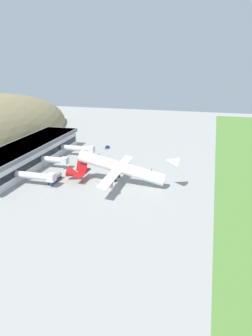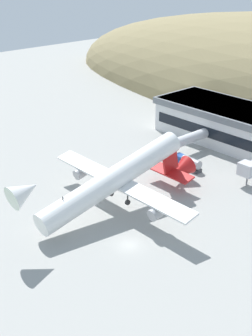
{
  "view_description": "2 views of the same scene",
  "coord_description": "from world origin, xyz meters",
  "px_view_note": "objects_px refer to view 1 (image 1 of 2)",
  "views": [
    {
      "loc": [
        -124.65,
        -26.27,
        47.28
      ],
      "look_at": [
        -9.83,
        4.26,
        6.51
      ],
      "focal_mm": 35.0,
      "sensor_mm": 36.0,
      "label": 1
    },
    {
      "loc": [
        50.79,
        -46.51,
        46.64
      ],
      "look_at": [
        -13.13,
        11.06,
        7.03
      ],
      "focal_mm": 50.0,
      "sensor_mm": 36.0,
      "label": 2
    }
  ],
  "objects_px": {
    "cargo_airplane": "(119,168)",
    "jetway_2": "(79,148)",
    "terminal_building": "(25,154)",
    "jetway_0": "(37,176)",
    "jetway_1": "(56,160)",
    "fuel_truck": "(55,178)",
    "service_car_2": "(90,152)",
    "service_car_0": "(81,163)",
    "traffic_cone_0": "(109,155)",
    "service_car_1": "(107,147)"
  },
  "relations": [
    {
      "from": "jetway_0",
      "to": "traffic_cone_0",
      "type": "distance_m",
      "value": 47.01
    },
    {
      "from": "terminal_building",
      "to": "service_car_2",
      "type": "height_order",
      "value": "terminal_building"
    },
    {
      "from": "cargo_airplane",
      "to": "service_car_0",
      "type": "xyz_separation_m",
      "value": [
        19.1,
        23.83,
        -6.02
      ]
    },
    {
      "from": "jetway_1",
      "to": "fuel_truck",
      "type": "relative_size",
      "value": 1.57
    },
    {
      "from": "fuel_truck",
      "to": "service_car_1",
      "type": "bearing_deg",
      "value": -5.36
    },
    {
      "from": "cargo_airplane",
      "to": "service_car_1",
      "type": "xyz_separation_m",
      "value": [
        48.39,
        20.49,
        -6.03
      ]
    },
    {
      "from": "service_car_2",
      "to": "service_car_1",
      "type": "bearing_deg",
      "value": -28.12
    },
    {
      "from": "jetway_1",
      "to": "service_car_1",
      "type": "distance_m",
      "value": 39.19
    },
    {
      "from": "terminal_building",
      "to": "jetway_1",
      "type": "height_order",
      "value": "terminal_building"
    },
    {
      "from": "jetway_1",
      "to": "jetway_2",
      "type": "bearing_deg",
      "value": -7.21
    },
    {
      "from": "service_car_1",
      "to": "traffic_cone_0",
      "type": "distance_m",
      "value": 14.11
    },
    {
      "from": "cargo_airplane",
      "to": "fuel_truck",
      "type": "xyz_separation_m",
      "value": [
        -3.57,
        25.37,
        -5.17
      ]
    },
    {
      "from": "cargo_airplane",
      "to": "service_car_0",
      "type": "distance_m",
      "value": 31.13
    },
    {
      "from": "terminal_building",
      "to": "service_car_2",
      "type": "bearing_deg",
      "value": -38.06
    },
    {
      "from": "jetway_2",
      "to": "traffic_cone_0",
      "type": "xyz_separation_m",
      "value": [
        3.98,
        -13.81,
        -3.71
      ]
    },
    {
      "from": "jetway_0",
      "to": "service_car_2",
      "type": "relative_size",
      "value": 3.61
    },
    {
      "from": "cargo_airplane",
      "to": "fuel_truck",
      "type": "bearing_deg",
      "value": 98.01
    },
    {
      "from": "service_car_1",
      "to": "fuel_truck",
      "type": "xyz_separation_m",
      "value": [
        -51.96,
        4.88,
        0.86
      ]
    },
    {
      "from": "jetway_1",
      "to": "service_car_0",
      "type": "xyz_separation_m",
      "value": [
        8.05,
        -8.05,
        -3.39
      ]
    },
    {
      "from": "jetway_1",
      "to": "service_car_0",
      "type": "bearing_deg",
      "value": -44.98
    },
    {
      "from": "jetway_0",
      "to": "traffic_cone_0",
      "type": "height_order",
      "value": "jetway_0"
    },
    {
      "from": "jetway_2",
      "to": "service_car_0",
      "type": "relative_size",
      "value": 4.51
    },
    {
      "from": "jetway_0",
      "to": "service_car_1",
      "type": "height_order",
      "value": "jetway_0"
    },
    {
      "from": "jetway_2",
      "to": "fuel_truck",
      "type": "height_order",
      "value": "jetway_2"
    },
    {
      "from": "jetway_1",
      "to": "traffic_cone_0",
      "type": "xyz_separation_m",
      "value": [
        24.14,
        -16.36,
        -3.71
      ]
    },
    {
      "from": "jetway_1",
      "to": "traffic_cone_0",
      "type": "height_order",
      "value": "jetway_1"
    },
    {
      "from": "jetway_2",
      "to": "service_car_2",
      "type": "distance_m",
      "value": 7.69
    },
    {
      "from": "terminal_building",
      "to": "service_car_0",
      "type": "bearing_deg",
      "value": -70.64
    },
    {
      "from": "terminal_building",
      "to": "service_car_0",
      "type": "relative_size",
      "value": 20.67
    },
    {
      "from": "terminal_building",
      "to": "service_car_0",
      "type": "height_order",
      "value": "terminal_building"
    },
    {
      "from": "terminal_building",
      "to": "fuel_truck",
      "type": "height_order",
      "value": "terminal_building"
    },
    {
      "from": "terminal_building",
      "to": "jetway_0",
      "type": "bearing_deg",
      "value": -139.53
    },
    {
      "from": "service_car_1",
      "to": "jetway_0",
      "type": "bearing_deg",
      "value": 170.95
    },
    {
      "from": "jetway_1",
      "to": "service_car_1",
      "type": "bearing_deg",
      "value": -16.96
    },
    {
      "from": "service_car_2",
      "to": "traffic_cone_0",
      "type": "height_order",
      "value": "service_car_2"
    },
    {
      "from": "fuel_truck",
      "to": "terminal_building",
      "type": "bearing_deg",
      "value": 56.32
    },
    {
      "from": "terminal_building",
      "to": "service_car_2",
      "type": "distance_m",
      "value": 34.05
    },
    {
      "from": "cargo_airplane",
      "to": "service_car_0",
      "type": "relative_size",
      "value": 11.8
    },
    {
      "from": "cargo_airplane",
      "to": "service_car_1",
      "type": "distance_m",
      "value": 52.89
    },
    {
      "from": "service_car_1",
      "to": "terminal_building",
      "type": "bearing_deg",
      "value": 144.61
    },
    {
      "from": "jetway_1",
      "to": "traffic_cone_0",
      "type": "bearing_deg",
      "value": -34.13
    },
    {
      "from": "cargo_airplane",
      "to": "jetway_2",
      "type": "bearing_deg",
      "value": 43.22
    },
    {
      "from": "jetway_0",
      "to": "jetway_2",
      "type": "height_order",
      "value": "same"
    },
    {
      "from": "service_car_0",
      "to": "cargo_airplane",
      "type": "bearing_deg",
      "value": -128.7
    },
    {
      "from": "service_car_0",
      "to": "traffic_cone_0",
      "type": "bearing_deg",
      "value": -27.34
    },
    {
      "from": "terminal_building",
      "to": "cargo_airplane",
      "type": "relative_size",
      "value": 1.75
    },
    {
      "from": "fuel_truck",
      "to": "traffic_cone_0",
      "type": "xyz_separation_m",
      "value": [
        38.75,
        -9.85,
        -1.17
      ]
    },
    {
      "from": "terminal_building",
      "to": "cargo_airplane",
      "type": "bearing_deg",
      "value": -103.05
    },
    {
      "from": "service_car_0",
      "to": "terminal_building",
      "type": "bearing_deg",
      "value": 109.36
    },
    {
      "from": "jetway_0",
      "to": "service_car_2",
      "type": "height_order",
      "value": "jetway_0"
    }
  ]
}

